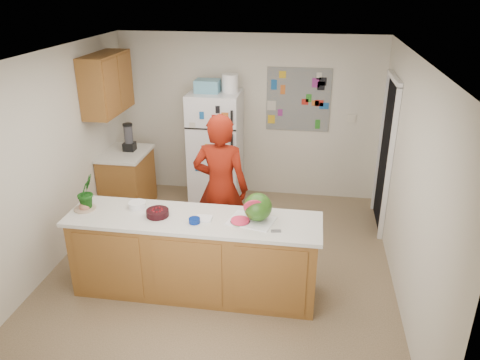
% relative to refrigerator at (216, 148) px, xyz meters
% --- Properties ---
extents(floor, '(4.00, 4.50, 0.02)m').
position_rel_refrigerator_xyz_m(floor, '(0.45, -1.88, -0.86)').
color(floor, brown).
rests_on(floor, ground).
extents(wall_back, '(4.00, 0.02, 2.50)m').
position_rel_refrigerator_xyz_m(wall_back, '(0.45, 0.38, 0.40)').
color(wall_back, beige).
rests_on(wall_back, ground).
extents(wall_left, '(0.02, 4.50, 2.50)m').
position_rel_refrigerator_xyz_m(wall_left, '(-1.56, -1.88, 0.40)').
color(wall_left, beige).
rests_on(wall_left, ground).
extents(wall_right, '(0.02, 4.50, 2.50)m').
position_rel_refrigerator_xyz_m(wall_right, '(2.46, -1.88, 0.40)').
color(wall_right, beige).
rests_on(wall_right, ground).
extents(ceiling, '(4.00, 4.50, 0.02)m').
position_rel_refrigerator_xyz_m(ceiling, '(0.45, -1.88, 1.66)').
color(ceiling, white).
rests_on(ceiling, wall_back).
extents(doorway, '(0.03, 0.85, 2.04)m').
position_rel_refrigerator_xyz_m(doorway, '(2.44, -0.43, 0.17)').
color(doorway, black).
rests_on(doorway, ground).
extents(peninsula_base, '(2.60, 0.62, 0.88)m').
position_rel_refrigerator_xyz_m(peninsula_base, '(0.25, -2.38, -0.41)').
color(peninsula_base, brown).
rests_on(peninsula_base, floor).
extents(peninsula_top, '(2.68, 0.70, 0.04)m').
position_rel_refrigerator_xyz_m(peninsula_top, '(0.25, -2.38, 0.05)').
color(peninsula_top, silver).
rests_on(peninsula_top, peninsula_base).
extents(side_counter_base, '(0.60, 0.80, 0.86)m').
position_rel_refrigerator_xyz_m(side_counter_base, '(-1.24, -0.53, -0.42)').
color(side_counter_base, brown).
rests_on(side_counter_base, floor).
extents(side_counter_top, '(0.64, 0.84, 0.04)m').
position_rel_refrigerator_xyz_m(side_counter_top, '(-1.24, -0.53, 0.03)').
color(side_counter_top, silver).
rests_on(side_counter_top, side_counter_base).
extents(upper_cabinets, '(0.35, 1.00, 0.80)m').
position_rel_refrigerator_xyz_m(upper_cabinets, '(-1.37, -0.58, 1.05)').
color(upper_cabinets, brown).
rests_on(upper_cabinets, wall_left).
extents(refrigerator, '(0.75, 0.70, 1.70)m').
position_rel_refrigerator_xyz_m(refrigerator, '(0.00, 0.00, 0.00)').
color(refrigerator, silver).
rests_on(refrigerator, floor).
extents(fridge_top_bin, '(0.35, 0.28, 0.18)m').
position_rel_refrigerator_xyz_m(fridge_top_bin, '(-0.10, 0.00, 0.94)').
color(fridge_top_bin, '#5999B2').
rests_on(fridge_top_bin, refrigerator).
extents(photo_collage, '(0.95, 0.01, 0.95)m').
position_rel_refrigerator_xyz_m(photo_collage, '(1.20, 0.36, 0.70)').
color(photo_collage, slate).
rests_on(photo_collage, wall_back).
extents(person, '(0.69, 0.47, 1.84)m').
position_rel_refrigerator_xyz_m(person, '(0.39, -1.61, 0.07)').
color(person, '#681206').
rests_on(person, floor).
extents(blender_appliance, '(0.13, 0.13, 0.38)m').
position_rel_refrigerator_xyz_m(blender_appliance, '(-1.19, -0.45, 0.24)').
color(blender_appliance, black).
rests_on(blender_appliance, side_counter_top).
extents(cutting_board, '(0.51, 0.43, 0.01)m').
position_rel_refrigerator_xyz_m(cutting_board, '(0.87, -2.36, 0.08)').
color(cutting_board, silver).
rests_on(cutting_board, peninsula_top).
extents(watermelon, '(0.29, 0.29, 0.29)m').
position_rel_refrigerator_xyz_m(watermelon, '(0.93, -2.34, 0.23)').
color(watermelon, '#225B0F').
rests_on(watermelon, cutting_board).
extents(watermelon_slice, '(0.19, 0.19, 0.02)m').
position_rel_refrigerator_xyz_m(watermelon_slice, '(0.75, -2.41, 0.09)').
color(watermelon_slice, red).
rests_on(watermelon_slice, cutting_board).
extents(cherry_bowl, '(0.31, 0.31, 0.07)m').
position_rel_refrigerator_xyz_m(cherry_bowl, '(-0.12, -2.40, 0.11)').
color(cherry_bowl, black).
rests_on(cherry_bowl, peninsula_top).
extents(white_bowl, '(0.20, 0.20, 0.06)m').
position_rel_refrigerator_xyz_m(white_bowl, '(-0.41, -2.24, 0.10)').
color(white_bowl, white).
rests_on(white_bowl, peninsula_top).
extents(cobalt_bowl, '(0.12, 0.12, 0.05)m').
position_rel_refrigerator_xyz_m(cobalt_bowl, '(0.29, -2.49, 0.10)').
color(cobalt_bowl, navy).
rests_on(cobalt_bowl, peninsula_top).
extents(plate, '(0.31, 0.31, 0.02)m').
position_rel_refrigerator_xyz_m(plate, '(-0.95, -2.37, 0.08)').
color(plate, '#BCB18F').
rests_on(plate, peninsula_top).
extents(paper_towel, '(0.17, 0.15, 0.02)m').
position_rel_refrigerator_xyz_m(paper_towel, '(0.37, -2.40, 0.08)').
color(paper_towel, silver).
rests_on(paper_towel, peninsula_top).
extents(keys, '(0.11, 0.06, 0.01)m').
position_rel_refrigerator_xyz_m(keys, '(1.13, -2.54, 0.08)').
color(keys, gray).
rests_on(keys, peninsula_top).
extents(potted_plant, '(0.20, 0.23, 0.38)m').
position_rel_refrigerator_xyz_m(potted_plant, '(-0.94, -2.33, 0.26)').
color(potted_plant, '#11420B').
rests_on(potted_plant, peninsula_top).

